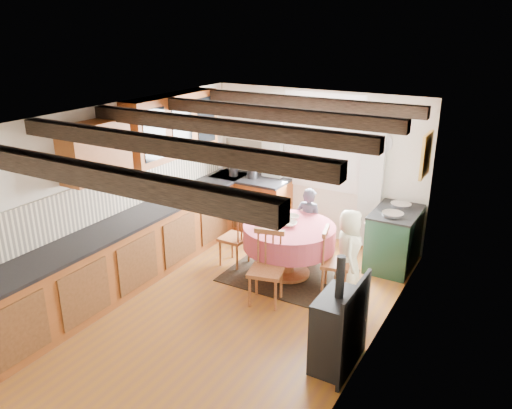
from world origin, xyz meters
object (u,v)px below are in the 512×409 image
Objects in this scene: child_right at (349,250)px; cup at (261,222)px; chair_left at (234,236)px; aga_range at (394,238)px; child_far at (308,224)px; chair_right at (336,261)px; cast_iron_stove at (338,312)px; chair_near at (266,269)px; dining_table at (289,251)px.

child_right is 10.08× the size of cup.
chair_left reaches higher than aga_range.
aga_range is 1.25m from child_far.
chair_left is 1.02× the size of chair_right.
cup is at bearing 141.05° from cast_iron_stove.
child_far is 0.93m from cup.
chair_near is at bearing -56.30° from cup.
cast_iron_stove is at bearing 123.43° from child_far.
cup is at bearing -150.15° from dining_table.
cup is (-1.62, 1.31, 0.19)m from cast_iron_stove.
chair_left is 1.11m from child_far.
cast_iron_stove reaches higher than child_right.
child_far is at bearing -161.17° from aga_range.
chair_left is at bearing 166.06° from cup.
chair_near is at bearing 118.51° from child_right.
child_far is at bearing 131.11° from chair_left.
chair_near is 1.43m from child_far.
chair_left reaches higher than chair_right.
chair_right is 0.71× the size of cast_iron_stove.
cast_iron_stove is at bearing -38.95° from cup.
dining_table is 1.13× the size of child_right.
dining_table is 0.86m from chair_left.
aga_range is 0.85× the size of child_right.
chair_right is 1.21m from aga_range.
chair_right is 8.00× the size of cup.
chair_near is at bearing 94.87° from child_far.
chair_right is at bearing 6.01° from cup.
cast_iron_stove is 1.11× the size of child_far.
chair_left is at bearing -151.58° from aga_range.
cast_iron_stove reaches higher than aga_range.
child_far is at bearing 78.60° from chair_near.
cup is (-0.40, 0.59, 0.34)m from chair_near.
child_right is (-0.46, 1.58, -0.07)m from cast_iron_stove.
aga_range is (2.03, 1.10, -0.01)m from chair_left.
aga_range is 0.76× the size of cast_iron_stove.
dining_table is 0.73m from chair_right.
cup is at bearing -140.82° from aga_range.
child_far reaches higher than chair_near.
child_right is (0.83, 0.08, 0.18)m from dining_table.
cast_iron_stove is at bearing -49.32° from dining_table.
cast_iron_stove is 2.09m from cup.
cast_iron_stove reaches higher than chair_left.
chair_near is 0.85× the size of child_far.
chair_near reaches higher than cup.
cast_iron_stove reaches higher than chair_near.
aga_range is at bearing 120.35° from chair_left.
chair_near is 1.05× the size of chair_left.
child_far is at bearing 89.57° from dining_table.
aga_range is at bearing -39.85° from child_right.
chair_left is at bearing 127.99° from chair_near.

